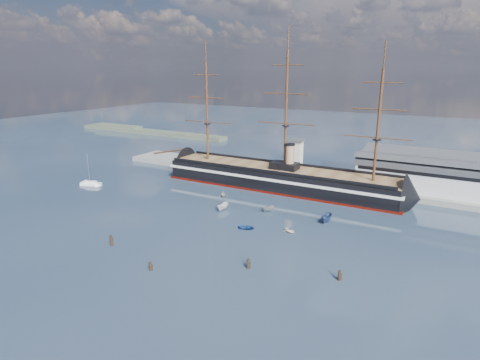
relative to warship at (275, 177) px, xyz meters
The scene contains 17 objects.
ground 20.40m from the warship, 89.31° to the right, with size 600.00×600.00×0.00m, color #1F2F44.
quay 19.42m from the warship, 57.38° to the left, with size 180.00×18.00×2.00m, color slate.
warehouse 61.70m from the warship, 18.95° to the left, with size 63.00×21.00×11.60m.
quay_tower 14.57m from the warship, 76.01° to the left, with size 5.00×5.00×15.00m.
shoreline 157.96m from the warship, 151.65° to the left, with size 120.00×10.00×4.00m.
warship is the anchor object (origin of this frame).
sailboat 71.06m from the warship, 152.84° to the right, with size 8.37×5.02×12.88m.
motorboat_a 31.22m from the warship, 97.32° to the right, with size 6.63×2.43×2.65m, color silver.
motorboat_b 42.23m from the warship, 76.05° to the right, with size 2.95×1.18×1.38m, color navy.
motorboat_c 26.79m from the warship, 69.04° to the right, with size 5.50×2.02×2.20m, color slate.
motorboat_d 22.27m from the warship, 121.40° to the right, with size 5.64×2.44×2.07m, color beige.
motorboat_e 43.11m from the warship, 59.38° to the right, with size 2.61×1.04×1.22m, color beige.
motorboat_f 37.49m from the warship, 41.05° to the right, with size 7.07×2.59×2.83m, color navy.
piling_near_left 69.19m from the warship, 102.25° to the right, with size 0.64×0.64×3.53m, color black.
piling_near_mid 72.64m from the warship, 87.69° to the right, with size 0.64×0.64×2.75m, color black.
piling_near_right 64.63m from the warship, 70.50° to the right, with size 0.64×0.64×3.03m, color black.
piling_far_right 69.30m from the warship, 53.66° to the right, with size 0.64×0.64×3.00m, color black.
Camera 1 is at (60.34, -73.11, 43.97)m, focal length 30.00 mm.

